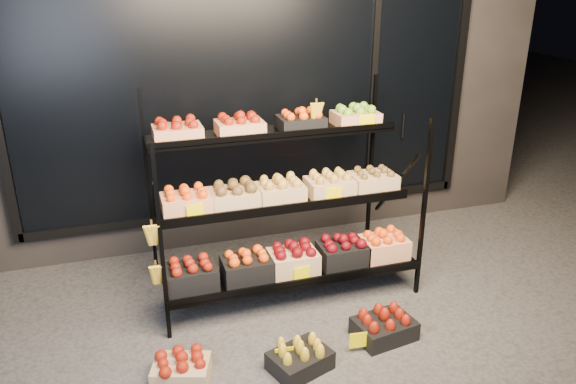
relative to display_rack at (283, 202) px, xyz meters
name	(u,v)px	position (x,y,z in m)	size (l,w,h in m)	color
ground	(308,326)	(0.01, -0.60, -0.79)	(24.00, 24.00, 0.00)	#514F4C
building	(228,49)	(0.01, 1.99, 0.96)	(6.00, 2.08, 3.50)	#2D2826
display_rack	(283,202)	(0.00, 0.00, 0.00)	(2.18, 1.02, 1.66)	black
tag_floor_a	(284,360)	(-0.30, -1.00, -0.73)	(0.13, 0.01, 0.12)	#FFE800
tag_floor_b	(358,345)	(0.24, -1.00, -0.73)	(0.13, 0.01, 0.12)	#FFE800
floor_crate_left	(181,368)	(-0.99, -0.90, -0.70)	(0.43, 0.37, 0.19)	#DBB47E
floor_crate_midleft	(300,357)	(-0.21, -1.05, -0.69)	(0.46, 0.40, 0.20)	black
floor_crate_right	(384,326)	(0.50, -0.90, -0.69)	(0.46, 0.37, 0.21)	black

